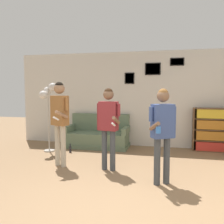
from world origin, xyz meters
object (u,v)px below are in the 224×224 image
bookshelf (211,130)px  person_watcher_holding_cup (163,126)px  floor_lamp (48,96)px  person_player_foreground_center (108,120)px  person_player_foreground_left (60,114)px  bottle_on_floor (70,149)px  couch (98,136)px

bookshelf → person_watcher_holding_cup: 2.95m
floor_lamp → person_player_foreground_center: 2.27m
person_player_foreground_left → person_watcher_holding_cup: (2.14, -0.57, -0.10)m
bottle_on_floor → floor_lamp: bearing=179.2°
person_watcher_holding_cup → bottle_on_floor: 3.05m
bookshelf → bottle_on_floor: bookshelf is taller
bookshelf → couch: bearing=-176.4°
floor_lamp → person_player_foreground_left: floor_lamp is taller
person_player_foreground_center → person_watcher_holding_cup: 1.20m
couch → person_watcher_holding_cup: person_watcher_holding_cup is taller
bottle_on_floor → couch: bearing=57.2°
person_player_foreground_left → bottle_on_floor: bearing=102.3°
person_watcher_holding_cup → bookshelf: bearing=66.1°
floor_lamp → person_player_foreground_center: bearing=-31.3°
person_player_foreground_left → bookshelf: bearing=32.3°
couch → bottle_on_floor: size_ratio=7.65×
couch → bookshelf: bearing=3.6°
bottle_on_floor → person_player_foreground_left: bearing=-77.7°
person_player_foreground_left → person_watcher_holding_cup: size_ratio=1.09×
couch → bookshelf: bookshelf is taller
person_player_foreground_center → person_watcher_holding_cup: (1.07, -0.53, -0.01)m
couch → person_player_foreground_center: (0.79, -1.95, 0.71)m
person_player_foreground_center → person_watcher_holding_cup: bearing=-26.1°
person_player_foreground_center → bottle_on_floor: person_player_foreground_center is taller
person_watcher_holding_cup → bottle_on_floor: (-2.38, 1.68, -0.92)m
couch → person_player_foreground_center: person_player_foreground_center is taller
couch → floor_lamp: size_ratio=0.98×
bookshelf → floor_lamp: 4.36m
bookshelf → person_player_foreground_left: size_ratio=0.64×
floor_lamp → person_player_foreground_center: size_ratio=1.09×
bookshelf → person_player_foreground_left: person_player_foreground_left is taller
person_player_foreground_left → person_player_foreground_center: bearing=-2.2°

